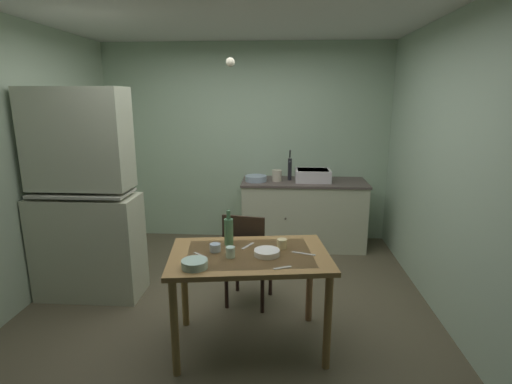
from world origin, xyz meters
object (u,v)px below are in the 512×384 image
Objects in this scene: dining_table at (250,266)px; glass_bottle at (229,231)px; hand_pump at (290,167)px; serving_bowl_wide at (267,253)px; hutch_cabinet at (85,203)px; teacup_cream at (282,244)px; chair_far_side at (247,257)px; mixing_bowl_counter at (256,178)px; sink_basin at (313,175)px.

glass_bottle is at bearing 135.44° from dining_table.
glass_bottle is at bearing -104.10° from hand_pump.
dining_table is (-0.34, -2.22, -0.37)m from hand_pump.
hutch_cabinet is at bearing 157.07° from serving_bowl_wide.
hutch_cabinet is 26.20× the size of teacup_cream.
hutch_cabinet reaches higher than teacup_cream.
hutch_cabinet is at bearing 175.89° from chair_far_side.
mixing_bowl_counter is 1.96m from glass_bottle.
glass_bottle reaches higher than mixing_bowl_counter.
hutch_cabinet is 1.61m from chair_far_side.
dining_table is at bearing -106.05° from sink_basin.
serving_bowl_wide is at bearing -32.65° from glass_bottle.
teacup_cream is (0.32, -0.48, 0.32)m from chair_far_side.
hutch_cabinet is 1.79m from dining_table.
dining_table is at bearing -23.91° from hutch_cabinet.
glass_bottle is (-0.09, -1.95, -0.02)m from mixing_bowl_counter.
sink_basin is 2.10m from teacup_cream.
serving_bowl_wide is at bearing -84.10° from mixing_bowl_counter.
chair_far_side reaches higher than teacup_cream.
chair_far_side is at bearing 123.12° from teacup_cream.
glass_bottle reaches higher than dining_table.
teacup_cream is at bearing -17.70° from hutch_cabinet.
teacup_cream is (-0.09, -2.10, -0.23)m from hand_pump.
teacup_cream is 0.43m from glass_bottle.
hutch_cabinet is at bearing -137.28° from mixing_bowl_counter.
teacup_cream reaches higher than dining_table.
hand_pump is 2.04× the size of serving_bowl_wide.
mixing_bowl_counter is at bearing 87.45° from glass_bottle.
mixing_bowl_counter is at bearing -176.02° from sink_basin.
hutch_cabinet reaches higher than chair_far_side.
dining_table is (1.62, -0.72, -0.27)m from hutch_cabinet.
sink_basin reaches higher than serving_bowl_wide.
hutch_cabinet reaches higher than glass_bottle.
sink_basin reaches higher than chair_far_side.
teacup_cream is at bearing -56.88° from chair_far_side.
glass_bottle is at bearing -20.62° from hutch_cabinet.
hand_pump is 1.76m from chair_far_side.
mixing_bowl_counter is 2.03m from teacup_cream.
serving_bowl_wide is at bearing -102.69° from sink_basin.
hutch_cabinet is 2.08m from mixing_bowl_counter.
glass_bottle reaches higher than chair_far_side.
sink_basin is 1.78m from chair_far_side.
serving_bowl_wide is (0.20, -0.63, 0.31)m from chair_far_side.
sink_basin is 0.31m from hand_pump.
hand_pump is 1.39× the size of glass_bottle.
hand_pump is at bearing 171.15° from sink_basin.
chair_far_side is 0.73m from serving_bowl_wide.
serving_bowl_wide is 2.50× the size of teacup_cream.
mixing_bowl_counter is 1.58m from chair_far_side.
dining_table is at bearing -44.56° from glass_bottle.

